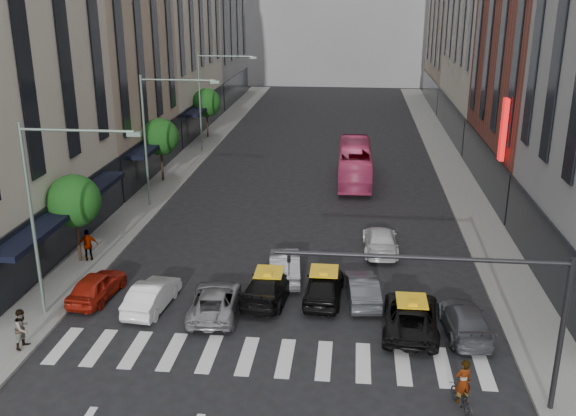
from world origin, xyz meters
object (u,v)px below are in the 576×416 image
(streetlamp_mid, at_px, (158,124))
(pedestrian_near, at_px, (23,328))
(motorcycle, at_px, (461,398))
(streetlamp_far, at_px, (210,89))
(streetlamp_near, at_px, (50,196))
(bus, at_px, (355,163))
(car_white_front, at_px, (152,295))
(car_red, at_px, (97,286))
(taxi_center, at_px, (324,286))
(pedestrian_far, at_px, (88,245))
(taxi_left, at_px, (269,286))

(streetlamp_mid, height_order, pedestrian_near, streetlamp_mid)
(motorcycle, bearing_deg, streetlamp_far, -83.65)
(streetlamp_near, height_order, bus, streetlamp_near)
(streetlamp_far, bearing_deg, car_white_front, -82.86)
(car_red, bearing_deg, streetlamp_mid, -81.42)
(taxi_center, height_order, bus, bus)
(streetlamp_mid, height_order, pedestrian_far, streetlamp_mid)
(car_red, bearing_deg, motorcycle, 161.86)
(taxi_center, xyz_separation_m, pedestrian_near, (-12.30, -5.95, 0.27))
(bus, relative_size, motorcycle, 6.36)
(taxi_center, height_order, pedestrian_far, pedestrian_far)
(pedestrian_far, bearing_deg, streetlamp_mid, -117.95)
(streetlamp_mid, height_order, streetlamp_far, same)
(streetlamp_near, height_order, pedestrian_far, streetlamp_near)
(bus, bearing_deg, taxi_center, 85.66)
(car_red, height_order, taxi_left, taxi_left)
(pedestrian_far, bearing_deg, streetlamp_near, 81.36)
(motorcycle, xyz_separation_m, pedestrian_near, (-17.71, 2.17, 0.59))
(streetlamp_near, xyz_separation_m, taxi_center, (11.94, 2.95, -5.14))
(car_white_front, height_order, taxi_left, taxi_left)
(streetlamp_near, relative_size, streetlamp_mid, 1.00)
(streetlamp_mid, relative_size, taxi_center, 2.02)
(streetlamp_mid, bearing_deg, bus, 31.15)
(streetlamp_near, bearing_deg, bus, 61.04)
(car_white_front, bearing_deg, taxi_center, -162.51)
(taxi_center, distance_m, pedestrian_near, 13.67)
(bus, height_order, pedestrian_far, bus)
(car_red, bearing_deg, pedestrian_near, 81.49)
(streetlamp_near, height_order, motorcycle, streetlamp_near)
(motorcycle, height_order, pedestrian_near, pedestrian_near)
(streetlamp_mid, xyz_separation_m, bus, (13.31, 8.04, -4.45))
(streetlamp_mid, distance_m, car_white_front, 16.14)
(streetlamp_near, distance_m, streetlamp_far, 32.00)
(car_white_front, distance_m, pedestrian_far, 7.11)
(streetlamp_mid, distance_m, motorcycle, 27.92)
(car_white_front, bearing_deg, car_red, -7.83)
(streetlamp_near, relative_size, car_white_front, 2.17)
(car_red, height_order, bus, bus)
(streetlamp_mid, relative_size, streetlamp_far, 1.00)
(streetlamp_mid, xyz_separation_m, streetlamp_far, (0.00, 16.00, 0.00))
(taxi_left, height_order, pedestrian_near, pedestrian_near)
(car_white_front, bearing_deg, streetlamp_far, -77.41)
(car_white_front, relative_size, pedestrian_near, 2.37)
(streetlamp_near, height_order, car_red, streetlamp_near)
(bus, height_order, pedestrian_near, bus)
(taxi_left, relative_size, motorcycle, 3.01)
(taxi_left, bearing_deg, streetlamp_near, 23.81)
(streetlamp_mid, relative_size, motorcycle, 5.46)
(streetlamp_mid, relative_size, pedestrian_near, 5.14)
(streetlamp_far, bearing_deg, bus, -30.87)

